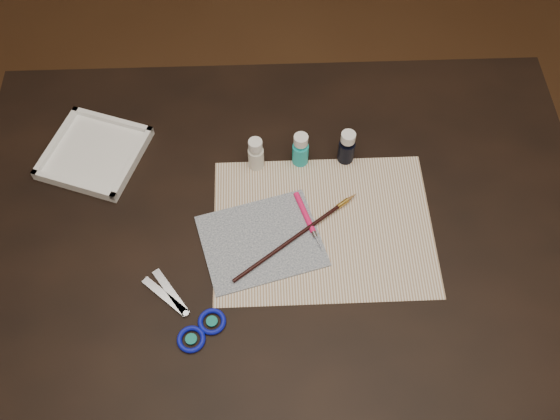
{
  "coord_description": "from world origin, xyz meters",
  "views": [
    {
      "loc": [
        -0.02,
        -0.65,
        1.86
      ],
      "look_at": [
        0.0,
        0.0,
        0.8
      ],
      "focal_mm": 40.0,
      "sensor_mm": 36.0,
      "label": 1
    }
  ],
  "objects_px": {
    "scissors": "(177,310)",
    "paint_bottle_white": "(256,154)",
    "paper": "(323,227)",
    "canvas": "(261,241)",
    "paint_bottle_navy": "(347,147)",
    "palette_tray": "(94,153)",
    "paint_bottle_cyan": "(301,149)"
  },
  "relations": [
    {
      "from": "paper",
      "to": "paint_bottle_white",
      "type": "distance_m",
      "value": 0.21
    },
    {
      "from": "paper",
      "to": "paint_bottle_white",
      "type": "relative_size",
      "value": 5.38
    },
    {
      "from": "paper",
      "to": "palette_tray",
      "type": "xyz_separation_m",
      "value": [
        -0.49,
        0.2,
        0.01
      ]
    },
    {
      "from": "paper",
      "to": "paint_bottle_navy",
      "type": "bearing_deg",
      "value": 70.47
    },
    {
      "from": "paint_bottle_white",
      "to": "paint_bottle_cyan",
      "type": "relative_size",
      "value": 0.97
    },
    {
      "from": "scissors",
      "to": "palette_tray",
      "type": "xyz_separation_m",
      "value": [
        -0.2,
        0.37,
        0.01
      ]
    },
    {
      "from": "paint_bottle_white",
      "to": "scissors",
      "type": "xyz_separation_m",
      "value": [
        -0.16,
        -0.33,
        -0.04
      ]
    },
    {
      "from": "paint_bottle_navy",
      "to": "paint_bottle_cyan",
      "type": "bearing_deg",
      "value": -178.42
    },
    {
      "from": "canvas",
      "to": "paint_bottle_navy",
      "type": "relative_size",
      "value": 2.72
    },
    {
      "from": "canvas",
      "to": "palette_tray",
      "type": "relative_size",
      "value": 1.19
    },
    {
      "from": "paint_bottle_cyan",
      "to": "palette_tray",
      "type": "xyz_separation_m",
      "value": [
        -0.45,
        0.03,
        -0.03
      ]
    },
    {
      "from": "canvas",
      "to": "scissors",
      "type": "height_order",
      "value": "scissors"
    },
    {
      "from": "scissors",
      "to": "paint_bottle_white",
      "type": "bearing_deg",
      "value": -73.57
    },
    {
      "from": "paper",
      "to": "canvas",
      "type": "distance_m",
      "value": 0.13
    },
    {
      "from": "palette_tray",
      "to": "paint_bottle_navy",
      "type": "bearing_deg",
      "value": -2.88
    },
    {
      "from": "paper",
      "to": "canvas",
      "type": "xyz_separation_m",
      "value": [
        -0.13,
        -0.03,
        0.0
      ]
    },
    {
      "from": "palette_tray",
      "to": "paint_bottle_cyan",
      "type": "bearing_deg",
      "value": -3.86
    },
    {
      "from": "paint_bottle_white",
      "to": "palette_tray",
      "type": "height_order",
      "value": "paint_bottle_white"
    },
    {
      "from": "paint_bottle_cyan",
      "to": "paint_bottle_white",
      "type": "bearing_deg",
      "value": -175.66
    },
    {
      "from": "paint_bottle_cyan",
      "to": "scissors",
      "type": "relative_size",
      "value": 0.42
    },
    {
      "from": "paper",
      "to": "paint_bottle_white",
      "type": "height_order",
      "value": "paint_bottle_white"
    },
    {
      "from": "paper",
      "to": "palette_tray",
      "type": "bearing_deg",
      "value": 157.85
    },
    {
      "from": "paper",
      "to": "paint_bottle_cyan",
      "type": "height_order",
      "value": "paint_bottle_cyan"
    },
    {
      "from": "paint_bottle_white",
      "to": "paint_bottle_navy",
      "type": "distance_m",
      "value": 0.2
    },
    {
      "from": "paint_bottle_white",
      "to": "paint_bottle_navy",
      "type": "relative_size",
      "value": 0.96
    },
    {
      "from": "paint_bottle_cyan",
      "to": "paint_bottle_navy",
      "type": "xyz_separation_m",
      "value": [
        0.1,
        0.0,
        0.0
      ]
    },
    {
      "from": "paint_bottle_navy",
      "to": "paint_bottle_white",
      "type": "bearing_deg",
      "value": -177.07
    },
    {
      "from": "paint_bottle_white",
      "to": "palette_tray",
      "type": "bearing_deg",
      "value": 173.94
    },
    {
      "from": "paper",
      "to": "canvas",
      "type": "relative_size",
      "value": 1.91
    },
    {
      "from": "canvas",
      "to": "palette_tray",
      "type": "xyz_separation_m",
      "value": [
        -0.36,
        0.23,
        0.01
      ]
    },
    {
      "from": "scissors",
      "to": "palette_tray",
      "type": "height_order",
      "value": "palette_tray"
    },
    {
      "from": "paint_bottle_cyan",
      "to": "scissors",
      "type": "distance_m",
      "value": 0.43
    }
  ]
}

